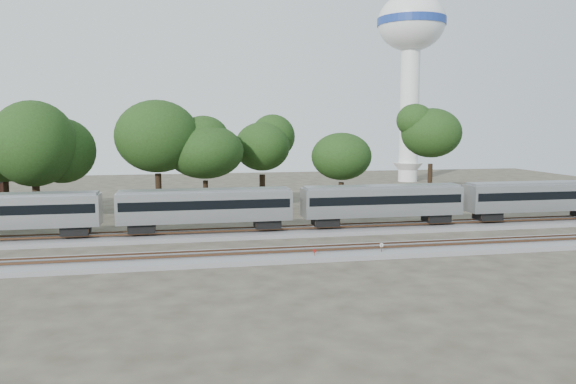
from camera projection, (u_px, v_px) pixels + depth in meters
name	position (u px, v px, depth m)	size (l,w,h in m)	color
ground	(234.00, 249.00, 50.17)	(160.00, 160.00, 0.00)	#383328
track_far	(228.00, 234.00, 55.99)	(160.00, 5.00, 0.73)	slate
track_near	(239.00, 257.00, 46.25)	(160.00, 5.00, 0.73)	slate
train	(207.00, 205.00, 55.25)	(88.43, 3.05, 4.49)	#ADB0B5
switch_stand_red	(315.00, 253.00, 45.90)	(0.28, 0.12, 0.91)	#512D19
switch_stand_white	(382.00, 248.00, 47.23)	(0.36, 0.13, 1.15)	#512D19
switch_lever	(298.00, 261.00, 45.16)	(0.50, 0.30, 0.30)	#512D19
water_tower	(411.00, 43.00, 107.12)	(12.98, 12.98, 35.92)	silver
tree_1	(4.00, 148.00, 65.23)	(8.50, 8.50, 11.98)	black
tree_2	(34.00, 144.00, 62.71)	(9.09, 9.09, 12.81)	black
tree_3	(157.00, 136.00, 67.02)	(9.82, 9.82, 13.85)	black
tree_4	(205.00, 152.00, 68.84)	(7.91, 7.91, 11.15)	black
tree_5	(262.00, 147.00, 74.90)	(8.29, 8.29, 11.69)	black
tree_6	(341.00, 157.00, 70.43)	(7.20, 7.20, 10.16)	black
tree_7	(431.00, 133.00, 82.63)	(10.01, 10.01, 14.11)	black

